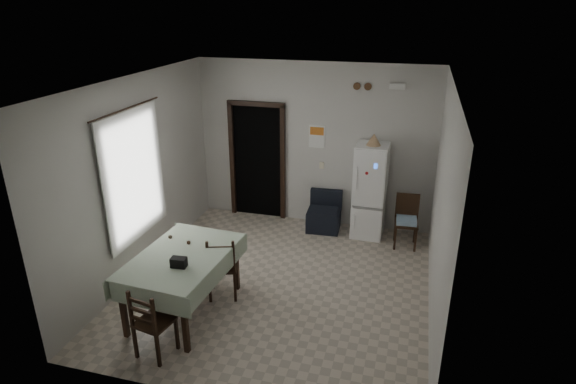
# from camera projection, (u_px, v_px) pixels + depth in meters

# --- Properties ---
(ground) EXTENTS (4.50, 4.50, 0.00)m
(ground) POSITION_uv_depth(u_px,v_px,m) (279.00, 284.00, 6.99)
(ground) COLOR #C0B09D
(ground) RESTS_ON ground
(ceiling) EXTENTS (4.20, 4.50, 0.02)m
(ceiling) POSITION_uv_depth(u_px,v_px,m) (277.00, 82.00, 5.90)
(ceiling) COLOR white
(ceiling) RESTS_ON ground
(wall_back) EXTENTS (4.20, 0.02, 2.90)m
(wall_back) POSITION_uv_depth(u_px,v_px,m) (314.00, 146.00, 8.46)
(wall_back) COLOR beige
(wall_back) RESTS_ON ground
(wall_front) EXTENTS (4.20, 0.02, 2.90)m
(wall_front) POSITION_uv_depth(u_px,v_px,m) (210.00, 280.00, 4.43)
(wall_front) COLOR beige
(wall_front) RESTS_ON ground
(wall_left) EXTENTS (0.02, 4.50, 2.90)m
(wall_left) POSITION_uv_depth(u_px,v_px,m) (139.00, 177.00, 6.95)
(wall_left) COLOR beige
(wall_left) RESTS_ON ground
(wall_right) EXTENTS (0.02, 4.50, 2.90)m
(wall_right) POSITION_uv_depth(u_px,v_px,m) (441.00, 208.00, 5.93)
(wall_right) COLOR beige
(wall_right) RESTS_ON ground
(doorway) EXTENTS (1.06, 0.52, 2.22)m
(doorway) POSITION_uv_depth(u_px,v_px,m) (261.00, 158.00, 9.04)
(doorway) COLOR black
(doorway) RESTS_ON ground
(window_recess) EXTENTS (0.10, 1.20, 1.60)m
(window_recess) POSITION_uv_depth(u_px,v_px,m) (127.00, 175.00, 6.75)
(window_recess) COLOR silver
(window_recess) RESTS_ON ground
(curtain) EXTENTS (0.02, 1.45, 1.85)m
(curtain) POSITION_uv_depth(u_px,v_px,m) (134.00, 176.00, 6.72)
(curtain) COLOR white
(curtain) RESTS_ON ground
(curtain_rod) EXTENTS (0.02, 1.60, 0.02)m
(curtain_rod) POSITION_uv_depth(u_px,v_px,m) (126.00, 109.00, 6.36)
(curtain_rod) COLOR black
(curtain_rod) RESTS_ON ground
(calendar) EXTENTS (0.28, 0.02, 0.40)m
(calendar) POSITION_uv_depth(u_px,v_px,m) (317.00, 137.00, 8.37)
(calendar) COLOR white
(calendar) RESTS_ON ground
(calendar_image) EXTENTS (0.24, 0.01, 0.14)m
(calendar_image) POSITION_uv_depth(u_px,v_px,m) (317.00, 131.00, 8.33)
(calendar_image) COLOR orange
(calendar_image) RESTS_ON ground
(light_switch) EXTENTS (0.08, 0.02, 0.12)m
(light_switch) POSITION_uv_depth(u_px,v_px,m) (322.00, 165.00, 8.54)
(light_switch) COLOR beige
(light_switch) RESTS_ON ground
(vent_left) EXTENTS (0.12, 0.03, 0.12)m
(vent_left) POSITION_uv_depth(u_px,v_px,m) (357.00, 86.00, 7.87)
(vent_left) COLOR brown
(vent_left) RESTS_ON ground
(vent_right) EXTENTS (0.12, 0.03, 0.12)m
(vent_right) POSITION_uv_depth(u_px,v_px,m) (368.00, 87.00, 7.83)
(vent_right) COLOR brown
(vent_right) RESTS_ON ground
(emergency_light) EXTENTS (0.25, 0.07, 0.09)m
(emergency_light) POSITION_uv_depth(u_px,v_px,m) (397.00, 86.00, 7.68)
(emergency_light) COLOR white
(emergency_light) RESTS_ON ground
(fridge) EXTENTS (0.55, 0.55, 1.64)m
(fridge) POSITION_uv_depth(u_px,v_px,m) (370.00, 191.00, 8.15)
(fridge) COLOR white
(fridge) RESTS_ON ground
(tan_cone) EXTENTS (0.25, 0.25, 0.19)m
(tan_cone) POSITION_uv_depth(u_px,v_px,m) (374.00, 139.00, 7.77)
(tan_cone) COLOR tan
(tan_cone) RESTS_ON fridge
(navy_seat) EXTENTS (0.60, 0.58, 0.69)m
(navy_seat) POSITION_uv_depth(u_px,v_px,m) (324.00, 212.00, 8.52)
(navy_seat) COLOR black
(navy_seat) RESTS_ON ground
(corner_chair) EXTENTS (0.40, 0.40, 0.88)m
(corner_chair) POSITION_uv_depth(u_px,v_px,m) (406.00, 222.00, 7.90)
(corner_chair) COLOR black
(corner_chair) RESTS_ON ground
(dining_table) EXTENTS (1.16, 1.68, 0.84)m
(dining_table) POSITION_uv_depth(u_px,v_px,m) (184.00, 283.00, 6.24)
(dining_table) COLOR #A4B69C
(dining_table) RESTS_ON ground
(black_bag) EXTENTS (0.20, 0.13, 0.12)m
(black_bag) POSITION_uv_depth(u_px,v_px,m) (179.00, 262.00, 5.79)
(black_bag) COLOR black
(black_bag) RESTS_ON dining_table
(dining_chair_far_left) EXTENTS (0.46, 0.46, 0.88)m
(dining_chair_far_left) POSITION_uv_depth(u_px,v_px,m) (190.00, 262.00, 6.71)
(dining_chair_far_left) COLOR black
(dining_chair_far_left) RESTS_ON ground
(dining_chair_far_right) EXTENTS (0.50, 0.50, 0.92)m
(dining_chair_far_right) POSITION_uv_depth(u_px,v_px,m) (223.00, 266.00, 6.57)
(dining_chair_far_right) COLOR black
(dining_chair_far_right) RESTS_ON ground
(dining_chair_near_head) EXTENTS (0.45, 0.45, 0.90)m
(dining_chair_near_head) POSITION_uv_depth(u_px,v_px,m) (154.00, 321.00, 5.46)
(dining_chair_near_head) COLOR black
(dining_chair_near_head) RESTS_ON ground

